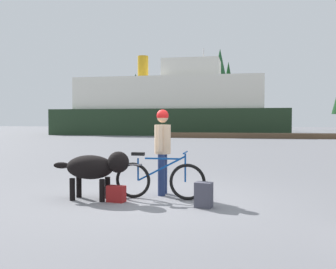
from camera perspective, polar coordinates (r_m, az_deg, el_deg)
ground_plane at (r=7.07m, az=-2.05°, el=-9.83°), size 160.00×160.00×0.00m
bicycle at (r=7.09m, az=-1.37°, el=-6.75°), size 1.71×0.44×0.89m
person_cyclist at (r=7.45m, az=-0.82°, el=-1.41°), size 0.32×0.53×1.68m
dog at (r=7.13m, az=-10.87°, el=-4.87°), size 1.47×0.52×0.90m
backpack at (r=6.47m, az=5.39°, el=-9.03°), size 0.31×0.25×0.43m
handbag_pannier at (r=6.95m, az=-7.80°, el=-8.83°), size 0.35×0.23×0.29m
dock_pier at (r=32.56m, az=13.14°, el=-0.16°), size 15.93×2.07×0.40m
ferry_boat at (r=39.27m, az=0.37°, el=4.12°), size 23.47×7.01×8.19m
sailboat_moored at (r=40.54m, az=5.33°, el=0.75°), size 7.72×2.16×9.09m
pine_tree_far_left at (r=59.70m, az=-4.90°, el=6.18°), size 4.38×4.38×8.74m
pine_tree_center at (r=57.18m, az=7.82°, el=8.38°), size 3.70×3.70×12.08m
pine_tree_mid_back at (r=62.85m, az=9.06°, el=7.19°), size 2.88×2.88×11.03m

